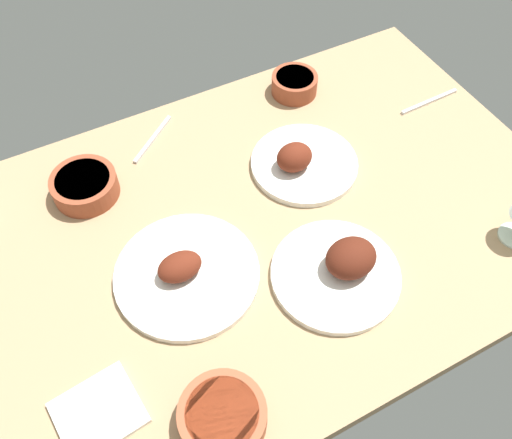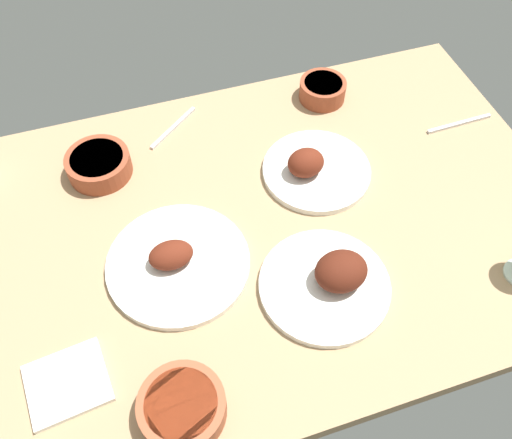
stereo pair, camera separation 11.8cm
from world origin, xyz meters
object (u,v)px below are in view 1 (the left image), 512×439
plate_far_side (186,273)px  plate_center_main (301,162)px  plate_near_viewer (341,268)px  bowl_sauce (223,416)px  bowl_potatoes (85,185)px  bowl_onions (294,84)px  spoon_loose (429,101)px  folded_napkin (99,413)px  fork_loose (153,139)px

plate_far_side → plate_center_main: size_ratio=1.18×
plate_near_viewer → bowl_sauce: plate_near_viewer is taller
bowl_potatoes → bowl_sauce: bearing=95.2°
bowl_onions → spoon_loose: 35.47cm
bowl_sauce → folded_napkin: size_ratio=1.08×
plate_near_viewer → bowl_onions: (-19.67, -52.87, 0.42)cm
bowl_potatoes → fork_loose: 21.42cm
bowl_onions → fork_loose: 39.72cm
bowl_potatoes → folded_napkin: (13.22, 48.97, -2.22)cm
bowl_potatoes → bowl_sauce: bowl_potatoes is taller
bowl_sauce → fork_loose: bowl_sauce is taller
plate_far_side → bowl_sauce: size_ratio=1.95×
plate_far_side → bowl_potatoes: bearing=-69.8°
bowl_sauce → fork_loose: bearing=-101.4°
plate_near_viewer → bowl_onions: bearing=-110.4°
plate_far_side → bowl_onions: 61.46cm
spoon_loose → bowl_potatoes: bearing=170.7°
bowl_onions → spoon_loose: size_ratio=0.67×
plate_far_side → bowl_onions: bearing=-141.0°
bowl_potatoes → folded_napkin: bearing=74.9°
bowl_onions → fork_loose: size_ratio=0.71×
spoon_loose → plate_far_side: bearing=-168.0°
plate_far_side → bowl_potatoes: (11.26, -30.60, 1.45)cm
plate_near_viewer → bowl_potatoes: 59.60cm
bowl_onions → bowl_sauce: bearing=51.9°
bowl_potatoes → fork_loose: (-19.36, -8.84, -2.42)cm
plate_center_main → spoon_loose: (-41.05, -3.90, -1.47)cm
spoon_loose → bowl_sauce: bearing=-151.4°
plate_near_viewer → fork_loose: plate_near_viewer is taller
bowl_potatoes → plate_center_main: bearing=161.4°
plate_center_main → bowl_potatoes: (47.13, -15.83, 0.95)cm
bowl_potatoes → bowl_onions: (-59.00, -8.09, -0.01)cm
plate_near_viewer → folded_napkin: plate_near_viewer is taller
plate_center_main → folded_napkin: bearing=28.8°
bowl_sauce → plate_center_main: bearing=-133.2°
plate_near_viewer → bowl_sauce: 37.20cm
plate_center_main → bowl_onions: size_ratio=2.10×
plate_near_viewer → plate_center_main: size_ratio=1.05×
plate_near_viewer → plate_far_side: (28.06, -14.18, -1.01)cm
folded_napkin → bowl_potatoes: bearing=-105.1°
fork_loose → plate_far_side: bearing=39.9°
plate_near_viewer → bowl_potatoes: (39.32, -44.78, 0.43)cm
fork_loose → folded_napkin: bearing=22.1°
bowl_potatoes → plate_far_side: bearing=110.2°
plate_far_side → fork_loose: (-8.10, -39.44, -0.98)cm
fork_loose → bowl_sauce: bearing=40.1°
bowl_sauce → bowl_onions: bearing=-128.1°
bowl_potatoes → fork_loose: size_ratio=0.87×
bowl_sauce → spoon_loose: (-82.73, -48.22, -2.33)cm
bowl_sauce → plate_near_viewer: bearing=-155.6°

